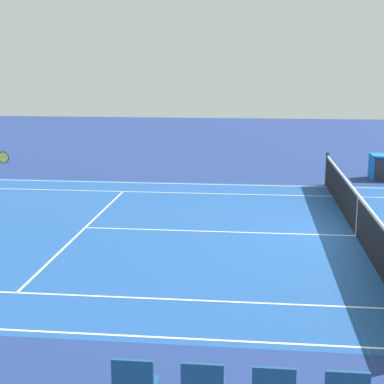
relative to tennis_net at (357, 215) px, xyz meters
name	(u,v)px	position (x,y,z in m)	size (l,w,h in m)	color
ground_plane	(356,236)	(0.00, 0.00, -0.49)	(60.00, 60.00, 0.00)	navy
court_slab	(356,236)	(0.00, 0.00, -0.49)	(24.20, 11.40, 0.00)	#1E4C93
court_line_markings	(356,236)	(0.00, 0.00, -0.49)	(23.85, 11.05, 0.01)	white
tennis_net	(357,215)	(0.00, 0.00, 0.00)	(0.10, 11.70, 1.08)	#2D2D33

